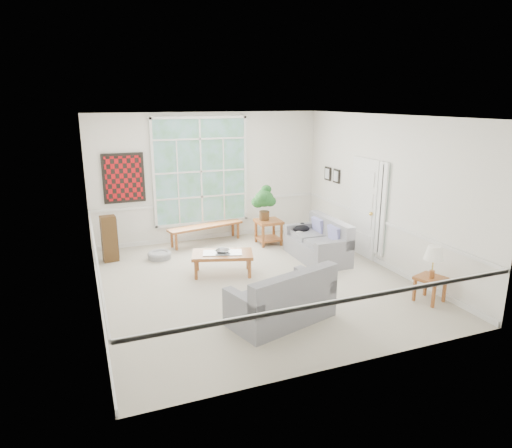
{
  "coord_description": "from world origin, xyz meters",
  "views": [
    {
      "loc": [
        -2.86,
        -7.36,
        3.27
      ],
      "look_at": [
        0.1,
        0.2,
        1.05
      ],
      "focal_mm": 32.0,
      "sensor_mm": 36.0,
      "label": 1
    }
  ],
  "objects_px": {
    "loveseat_right": "(317,239)",
    "coffee_table": "(223,264)",
    "loveseat_front": "(281,294)",
    "side_table": "(429,289)",
    "end_table": "(268,232)"
  },
  "relations": [
    {
      "from": "loveseat_right",
      "to": "coffee_table",
      "type": "distance_m",
      "value": 2.13
    },
    {
      "from": "loveseat_right",
      "to": "loveseat_front",
      "type": "xyz_separation_m",
      "value": [
        -1.87,
        -2.27,
        -0.0
      ]
    },
    {
      "from": "coffee_table",
      "to": "loveseat_right",
      "type": "bearing_deg",
      "value": 20.28
    },
    {
      "from": "loveseat_front",
      "to": "coffee_table",
      "type": "relative_size",
      "value": 1.37
    },
    {
      "from": "loveseat_front",
      "to": "side_table",
      "type": "bearing_deg",
      "value": -22.88
    },
    {
      "from": "coffee_table",
      "to": "side_table",
      "type": "xyz_separation_m",
      "value": [
        2.84,
        -2.44,
        0.0
      ]
    },
    {
      "from": "coffee_table",
      "to": "end_table",
      "type": "distance_m",
      "value": 2.15
    },
    {
      "from": "loveseat_right",
      "to": "side_table",
      "type": "height_order",
      "value": "loveseat_right"
    },
    {
      "from": "end_table",
      "to": "coffee_table",
      "type": "bearing_deg",
      "value": -137.2
    },
    {
      "from": "loveseat_front",
      "to": "side_table",
      "type": "xyz_separation_m",
      "value": [
        2.59,
        -0.29,
        -0.21
      ]
    },
    {
      "from": "loveseat_front",
      "to": "coffee_table",
      "type": "height_order",
      "value": "loveseat_front"
    },
    {
      "from": "loveseat_front",
      "to": "side_table",
      "type": "height_order",
      "value": "loveseat_front"
    },
    {
      "from": "loveseat_front",
      "to": "loveseat_right",
      "type": "bearing_deg",
      "value": 34.05
    },
    {
      "from": "coffee_table",
      "to": "end_table",
      "type": "relative_size",
      "value": 2.03
    },
    {
      "from": "coffee_table",
      "to": "end_table",
      "type": "xyz_separation_m",
      "value": [
        1.58,
        1.46,
        0.07
      ]
    }
  ]
}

